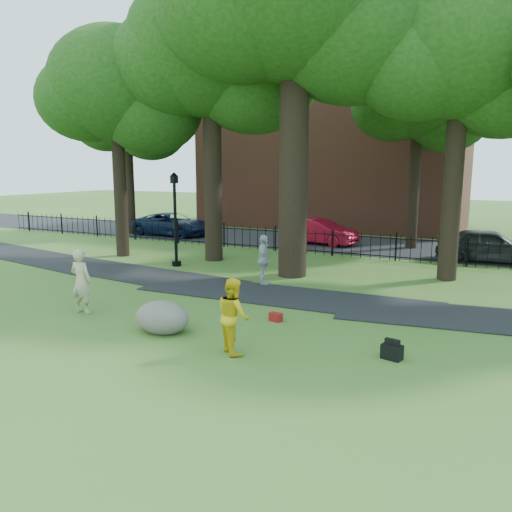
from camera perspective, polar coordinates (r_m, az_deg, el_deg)
The scene contains 16 objects.
ground at distance 13.68m, azimuth -7.28°, elevation -7.85°, with size 120.00×120.00×0.00m, color #396021.
footpath at distance 16.51m, azimuth 3.22°, elevation -4.63°, with size 36.00×2.60×0.03m, color black.
street at distance 28.07m, azimuth 11.20°, elevation 1.32°, with size 80.00×7.00×0.02m, color black.
iron_fence at distance 24.18m, azimuth 8.71°, elevation 1.44°, with size 44.00×0.04×1.20m.
brick_building at distance 36.61m, azimuth 8.80°, elevation 12.83°, with size 18.00×8.00×12.00m, color brown.
tree_row at distance 20.72m, azimuth 7.46°, elevation 21.04°, with size 26.82×7.96×12.42m.
woman at distance 15.30m, azimuth -19.35°, elevation -2.74°, with size 0.69×0.45×1.90m, color tan.
man at distance 11.45m, azimuth -2.60°, elevation -6.80°, with size 0.85×0.66×1.75m, color gold.
pedestrian at distance 17.91m, azimuth 0.86°, elevation -0.46°, with size 1.07×0.45×1.83m, color #A8A9AD.
boulder at distance 13.17m, azimuth -10.67°, elevation -6.69°, with size 1.48×1.12×0.87m, color #605950.
lamppost at distance 21.52m, azimuth -9.21°, elevation 4.03°, with size 0.40×0.40×4.01m.
backpack at distance 11.65m, azimuth 15.27°, elevation -10.53°, with size 0.44×0.28×0.33m, color black.
red_bag at distance 13.89m, azimuth 2.27°, elevation -6.99°, with size 0.34×0.22×0.24m, color maroon.
red_sedan at distance 27.71m, azimuth 7.29°, elevation 2.78°, with size 1.47×4.22×1.39m, color #A20C22.
navy_van at distance 31.43m, azimuth -9.53°, elevation 3.60°, with size 2.33×5.06×1.41m, color #0B1839.
grey_car at distance 24.52m, azimuth 25.07°, elevation 1.09°, with size 1.79×4.45×1.52m, color black.
Camera 1 is at (7.31, -10.77, 4.21)m, focal length 35.00 mm.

